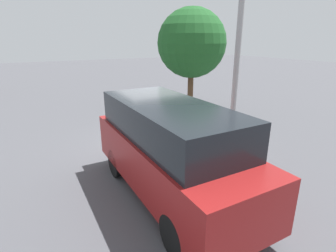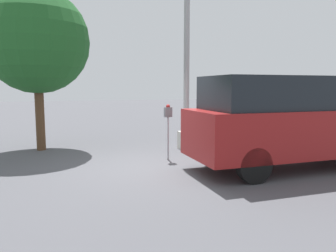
# 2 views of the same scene
# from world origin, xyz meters

# --- Properties ---
(ground_plane) EXTENTS (80.00, 80.00, 0.00)m
(ground_plane) POSITION_xyz_m (0.00, 0.00, 0.00)
(ground_plane) COLOR #4C4C51
(parking_meter_near) EXTENTS (0.21, 0.13, 1.49)m
(parking_meter_near) POSITION_xyz_m (0.66, 0.64, 1.10)
(parking_meter_near) COLOR #9E9EA3
(parking_meter_near) RESTS_ON ground
(lamp_post) EXTENTS (0.44, 0.44, 5.33)m
(lamp_post) POSITION_xyz_m (1.71, 1.91, 1.83)
(lamp_post) COLOR beige
(lamp_post) RESTS_ON ground
(parked_van) EXTENTS (4.97, 1.86, 2.18)m
(parked_van) POSITION_xyz_m (3.09, -1.21, 1.18)
(parked_van) COLOR maroon
(parked_van) RESTS_ON ground
(street_tree) EXTENTS (3.13, 3.13, 4.86)m
(street_tree) POSITION_xyz_m (-2.60, 3.21, 3.29)
(street_tree) COLOR #513823
(street_tree) RESTS_ON ground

